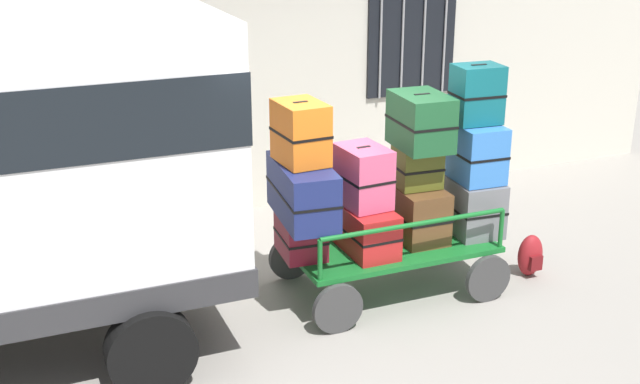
{
  "coord_description": "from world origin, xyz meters",
  "views": [
    {
      "loc": [
        -2.72,
        -6.51,
        3.65
      ],
      "look_at": [
        -0.09,
        -0.13,
        1.11
      ],
      "focal_mm": 45.66,
      "sensor_mm": 36.0,
      "label": 1
    }
  ],
  "objects_px": {
    "suitcase_left_middle": "(303,191)",
    "suitcase_midleft_bottom": "(361,226)",
    "suitcase_left_bottom": "(301,235)",
    "suitcase_center_middle": "(417,167)",
    "luggage_cart": "(387,251)",
    "backpack": "(530,256)",
    "suitcase_left_top": "(301,132)",
    "suitcase_midright_middle": "(471,150)",
    "suitcase_midleft_middle": "(363,176)",
    "suitcase_center_bottom": "(415,211)",
    "suitcase_center_top": "(421,121)",
    "suitcase_midright_bottom": "(466,201)",
    "suitcase_midright_top": "(477,94)"
  },
  "relations": [
    {
      "from": "suitcase_left_middle",
      "to": "suitcase_midleft_bottom",
      "type": "relative_size",
      "value": 1.12
    },
    {
      "from": "suitcase_left_bottom",
      "to": "suitcase_left_middle",
      "type": "xyz_separation_m",
      "value": [
        0.0,
        -0.06,
        0.45
      ]
    },
    {
      "from": "suitcase_left_middle",
      "to": "suitcase_center_middle",
      "type": "bearing_deg",
      "value": 1.36
    },
    {
      "from": "luggage_cart",
      "to": "backpack",
      "type": "distance_m",
      "value": 1.52
    },
    {
      "from": "suitcase_left_bottom",
      "to": "suitcase_left_top",
      "type": "height_order",
      "value": "suitcase_left_top"
    },
    {
      "from": "suitcase_left_middle",
      "to": "suitcase_midleft_bottom",
      "type": "height_order",
      "value": "suitcase_left_middle"
    },
    {
      "from": "suitcase_center_middle",
      "to": "suitcase_midright_middle",
      "type": "relative_size",
      "value": 0.57
    },
    {
      "from": "suitcase_left_middle",
      "to": "suitcase_left_top",
      "type": "relative_size",
      "value": 1.84
    },
    {
      "from": "suitcase_midleft_bottom",
      "to": "suitcase_center_middle",
      "type": "xyz_separation_m",
      "value": [
        0.59,
        0.03,
        0.5
      ]
    },
    {
      "from": "suitcase_left_top",
      "to": "suitcase_midright_middle",
      "type": "xyz_separation_m",
      "value": [
        1.76,
        -0.01,
        -0.36
      ]
    },
    {
      "from": "suitcase_midleft_bottom",
      "to": "suitcase_left_top",
      "type": "bearing_deg",
      "value": 176.14
    },
    {
      "from": "luggage_cart",
      "to": "backpack",
      "type": "relative_size",
      "value": 4.58
    },
    {
      "from": "suitcase_left_top",
      "to": "suitcase_midright_middle",
      "type": "distance_m",
      "value": 1.8
    },
    {
      "from": "suitcase_center_middle",
      "to": "backpack",
      "type": "relative_size",
      "value": 0.99
    },
    {
      "from": "luggage_cart",
      "to": "suitcase_center_middle",
      "type": "bearing_deg",
      "value": 1.33
    },
    {
      "from": "suitcase_midleft_middle",
      "to": "suitcase_center_bottom",
      "type": "relative_size",
      "value": 0.76
    },
    {
      "from": "suitcase_left_top",
      "to": "suitcase_center_top",
      "type": "relative_size",
      "value": 0.82
    },
    {
      "from": "suitcase_left_middle",
      "to": "suitcase_midleft_bottom",
      "type": "distance_m",
      "value": 0.73
    },
    {
      "from": "luggage_cart",
      "to": "suitcase_midright_bottom",
      "type": "relative_size",
      "value": 2.2
    },
    {
      "from": "suitcase_midleft_bottom",
      "to": "suitcase_center_middle",
      "type": "distance_m",
      "value": 0.77
    },
    {
      "from": "suitcase_midleft_bottom",
      "to": "luggage_cart",
      "type": "bearing_deg",
      "value": 4.41
    },
    {
      "from": "suitcase_center_bottom",
      "to": "suitcase_midright_top",
      "type": "distance_m",
      "value": 1.26
    },
    {
      "from": "suitcase_left_top",
      "to": "suitcase_center_middle",
      "type": "distance_m",
      "value": 1.26
    },
    {
      "from": "suitcase_midleft_middle",
      "to": "suitcase_left_top",
      "type": "bearing_deg",
      "value": 174.75
    },
    {
      "from": "suitcase_center_bottom",
      "to": "suitcase_center_top",
      "type": "bearing_deg",
      "value": -90.0
    },
    {
      "from": "suitcase_midright_middle",
      "to": "backpack",
      "type": "bearing_deg",
      "value": -25.54
    },
    {
      "from": "luggage_cart",
      "to": "suitcase_center_middle",
      "type": "relative_size",
      "value": 4.63
    },
    {
      "from": "suitcase_center_bottom",
      "to": "backpack",
      "type": "relative_size",
      "value": 1.69
    },
    {
      "from": "suitcase_midright_middle",
      "to": "suitcase_midright_bottom",
      "type": "bearing_deg",
      "value": 90.0
    },
    {
      "from": "suitcase_left_bottom",
      "to": "suitcase_left_middle",
      "type": "relative_size",
      "value": 0.55
    },
    {
      "from": "suitcase_left_middle",
      "to": "suitcase_left_top",
      "type": "height_order",
      "value": "suitcase_left_top"
    },
    {
      "from": "luggage_cart",
      "to": "suitcase_left_bottom",
      "type": "xyz_separation_m",
      "value": [
        -0.88,
        0.03,
        0.3
      ]
    },
    {
      "from": "suitcase_midleft_middle",
      "to": "suitcase_center_middle",
      "type": "bearing_deg",
      "value": 4.27
    },
    {
      "from": "suitcase_midright_middle",
      "to": "suitcase_center_middle",
      "type": "bearing_deg",
      "value": 179.83
    },
    {
      "from": "suitcase_midleft_bottom",
      "to": "suitcase_midleft_middle",
      "type": "relative_size",
      "value": 1.61
    },
    {
      "from": "suitcase_midright_middle",
      "to": "suitcase_left_bottom",
      "type": "bearing_deg",
      "value": 179.04
    },
    {
      "from": "suitcase_left_top",
      "to": "suitcase_center_middle",
      "type": "height_order",
      "value": "suitcase_left_top"
    },
    {
      "from": "suitcase_midleft_middle",
      "to": "suitcase_center_top",
      "type": "relative_size",
      "value": 0.85
    },
    {
      "from": "luggage_cart",
      "to": "suitcase_left_middle",
      "type": "distance_m",
      "value": 1.15
    },
    {
      "from": "suitcase_left_middle",
      "to": "suitcase_left_top",
      "type": "xyz_separation_m",
      "value": [
        0.0,
        0.04,
        0.54
      ]
    },
    {
      "from": "suitcase_center_top",
      "to": "suitcase_midright_bottom",
      "type": "height_order",
      "value": "suitcase_center_top"
    },
    {
      "from": "luggage_cart",
      "to": "suitcase_center_bottom",
      "type": "relative_size",
      "value": 2.7
    },
    {
      "from": "luggage_cart",
      "to": "suitcase_center_top",
      "type": "xyz_separation_m",
      "value": [
        0.29,
        -0.02,
        1.27
      ]
    },
    {
      "from": "suitcase_left_middle",
      "to": "suitcase_midright_middle",
      "type": "relative_size",
      "value": 1.33
    },
    {
      "from": "suitcase_midleft_bottom",
      "to": "suitcase_midright_top",
      "type": "height_order",
      "value": "suitcase_midright_top"
    },
    {
      "from": "suitcase_center_bottom",
      "to": "suitcase_left_bottom",
      "type": "bearing_deg",
      "value": 178.88
    },
    {
      "from": "luggage_cart",
      "to": "suitcase_midleft_middle",
      "type": "relative_size",
      "value": 3.57
    },
    {
      "from": "suitcase_left_bottom",
      "to": "suitcase_midleft_middle",
      "type": "distance_m",
      "value": 0.79
    },
    {
      "from": "luggage_cart",
      "to": "suitcase_midleft_middle",
      "type": "bearing_deg",
      "value": -172.82
    },
    {
      "from": "suitcase_midright_middle",
      "to": "suitcase_midleft_bottom",
      "type": "bearing_deg",
      "value": -178.65
    }
  ]
}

